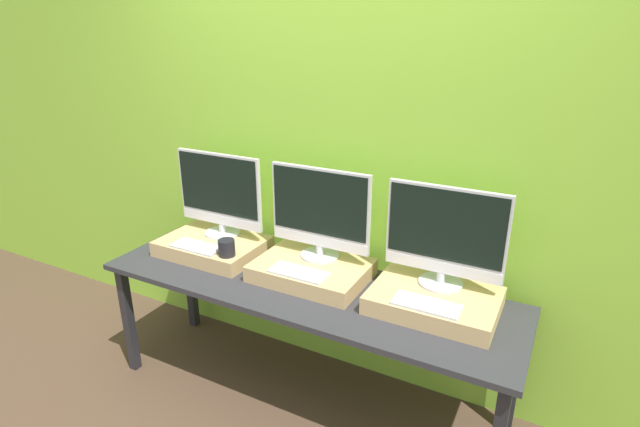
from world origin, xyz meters
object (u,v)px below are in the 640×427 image
monitor_right (445,236)px  monitor_left (220,193)px  mug (227,248)px  keyboard_center (299,272)px  keyboard_right (427,304)px  keyboard_left (197,247)px  monitor_center (320,212)px

monitor_right → monitor_left: bearing=180.0°
mug → keyboard_center: bearing=0.0°
monitor_right → keyboard_right: bearing=-90.0°
keyboard_left → monitor_center: 0.73m
keyboard_left → monitor_center: (0.65, 0.22, 0.24)m
keyboard_center → monitor_right: size_ratio=0.53×
monitor_left → mug: (0.21, -0.22, -0.20)m
keyboard_left → monitor_center: bearing=19.1°
mug → monitor_right: bearing=11.7°
mug → monitor_center: size_ratio=0.16×
monitor_left → keyboard_right: 1.33m
keyboard_left → keyboard_center: bearing=0.0°
keyboard_left → monitor_right: monitor_right is taller
monitor_left → monitor_right: (1.29, 0.00, 0.00)m
monitor_center → monitor_right: same height
monitor_left → mug: bearing=-47.3°
monitor_left → keyboard_center: 0.73m
monitor_left → keyboard_center: size_ratio=1.87×
keyboard_center → keyboard_right: same height
monitor_left → monitor_center: bearing=0.0°
monitor_center → keyboard_right: 0.73m
mug → monitor_right: size_ratio=0.16×
monitor_left → keyboard_right: size_ratio=1.87×
mug → keyboard_right: 1.09m
monitor_center → keyboard_right: bearing=-19.1°
keyboard_left → keyboard_right: bearing=0.0°
monitor_center → mug: bearing=-153.0°
keyboard_left → monitor_right: (1.29, 0.22, 0.24)m
monitor_center → monitor_left: bearing=180.0°
monitor_right → keyboard_right: size_ratio=1.87×
mug → monitor_right: (1.09, 0.22, 0.20)m
keyboard_left → mug: size_ratio=3.31×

